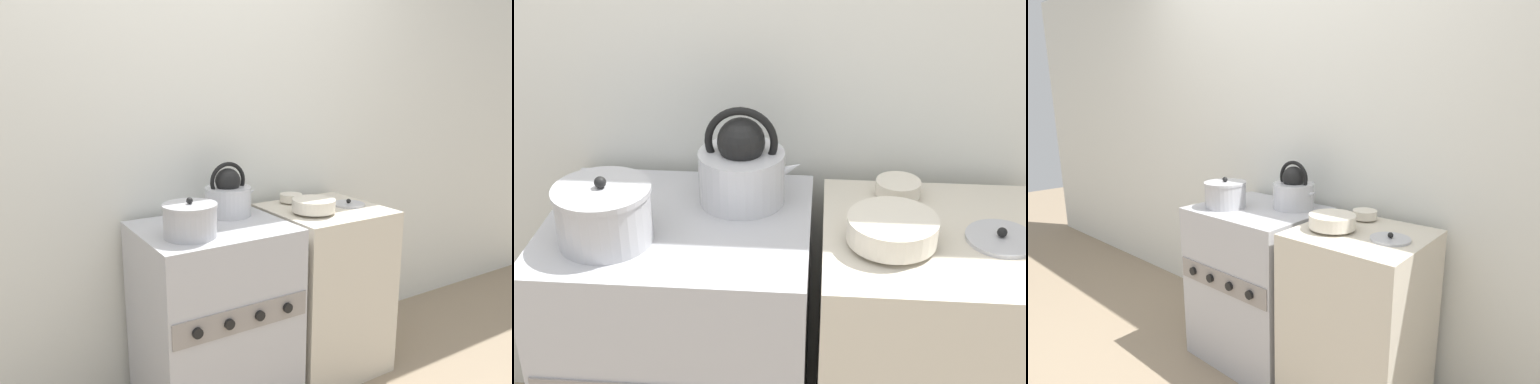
% 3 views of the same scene
% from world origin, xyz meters
% --- Properties ---
extents(wall_back, '(7.00, 0.06, 2.50)m').
position_xyz_m(wall_back, '(0.00, 0.63, 1.25)').
color(wall_back, silver).
rests_on(wall_back, ground_plane).
extents(stove, '(0.66, 0.58, 0.88)m').
position_xyz_m(stove, '(0.00, 0.28, 0.44)').
color(stove, '#B2B2B7').
rests_on(stove, ground_plane).
extents(counter, '(0.56, 0.55, 0.88)m').
position_xyz_m(counter, '(0.65, 0.27, 0.44)').
color(counter, beige).
rests_on(counter, ground_plane).
extents(kettle, '(0.27, 0.22, 0.26)m').
position_xyz_m(kettle, '(0.15, 0.40, 0.97)').
color(kettle, silver).
rests_on(kettle, stove).
extents(cooking_pot, '(0.23, 0.23, 0.17)m').
position_xyz_m(cooking_pot, '(-0.15, 0.18, 0.95)').
color(cooking_pot, '#B2B2B7').
rests_on(cooking_pot, stove).
extents(enamel_bowl, '(0.21, 0.21, 0.07)m').
position_xyz_m(enamel_bowl, '(0.52, 0.22, 0.92)').
color(enamel_bowl, beige).
rests_on(enamel_bowl, counter).
extents(small_ceramic_bowl, '(0.12, 0.12, 0.05)m').
position_xyz_m(small_ceramic_bowl, '(0.56, 0.45, 0.90)').
color(small_ceramic_bowl, beige).
rests_on(small_ceramic_bowl, counter).
extents(loose_pot_lid, '(0.17, 0.17, 0.03)m').
position_xyz_m(loose_pot_lid, '(0.79, 0.26, 0.88)').
color(loose_pot_lid, '#B2B2B7').
rests_on(loose_pot_lid, counter).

